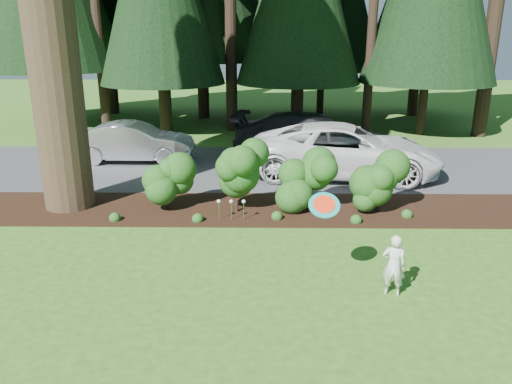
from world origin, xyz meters
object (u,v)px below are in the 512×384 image
car_white_suv (345,150)px  frisbee (324,205)px  child (394,265)px  car_dark_suv (312,136)px  car_silver_wagon (134,142)px

car_white_suv → frisbee: bearing=175.6°
car_white_suv → child: (-0.31, -7.48, -0.30)m
frisbee → child: bearing=-7.2°
child → frisbee: frisbee is taller
child → frisbee: bearing=6.7°
car_dark_suv → child: bearing=-166.8°
car_dark_suv → frisbee: (-0.70, -9.54, 0.76)m
car_silver_wagon → car_dark_suv: (6.27, 0.43, 0.13)m
frisbee → car_dark_suv: bearing=85.8°
car_white_suv → frisbee: (-1.54, -7.33, 0.75)m
car_silver_wagon → frisbee: size_ratio=7.64×
car_white_suv → child: bearing=-174.9°
car_white_suv → child: size_ratio=5.30×
car_white_suv → frisbee: 7.52m
car_silver_wagon → car_white_suv: car_white_suv is taller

